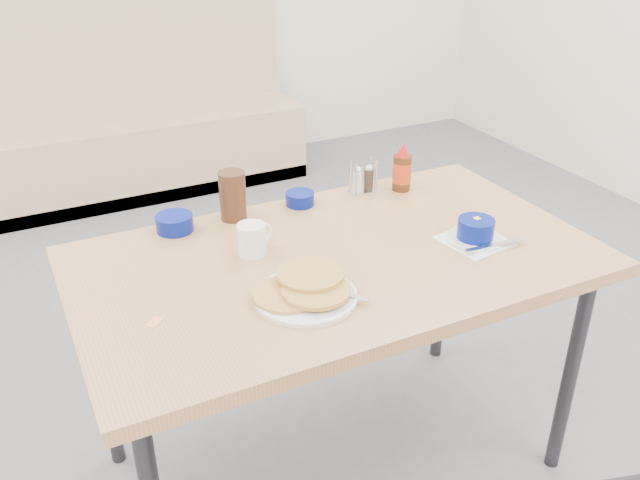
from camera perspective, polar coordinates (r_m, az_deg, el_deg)
name	(u,v)px	position (r m, az deg, el deg)	size (l,w,h in m)	color
booth_bench	(137,130)	(4.22, -15.13, 8.96)	(1.90, 0.56, 1.22)	tan
dining_table	(337,275)	(1.86, 1.42, -2.96)	(1.40, 0.80, 0.76)	#B27F52
pancake_plate	(305,291)	(1.64, -1.25, -4.31)	(0.25, 0.25, 0.04)	white
coffee_mug	(253,239)	(1.83, -5.68, 0.12)	(0.11, 0.08, 0.09)	white
grits_setting	(476,232)	(1.93, 12.97, 0.65)	(0.21, 0.19, 0.07)	white
creamer_bowl	(175,223)	(1.99, -12.15, 1.40)	(0.11, 0.11, 0.05)	navy
butter_bowl	(300,199)	(2.11, -1.70, 3.50)	(0.09, 0.09, 0.04)	navy
amber_tumbler	(233,196)	(2.02, -7.37, 3.73)	(0.08, 0.08, 0.15)	#3D2213
condiment_caddy	(363,181)	(2.20, 3.65, 4.99)	(0.09, 0.05, 0.11)	silver
syrup_bottle	(402,170)	(2.22, 6.92, 5.87)	(0.06, 0.06, 0.16)	#47230F
sugar_wrapper	(154,322)	(1.61, -13.77, -6.72)	(0.04, 0.03, 0.00)	#FF8554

